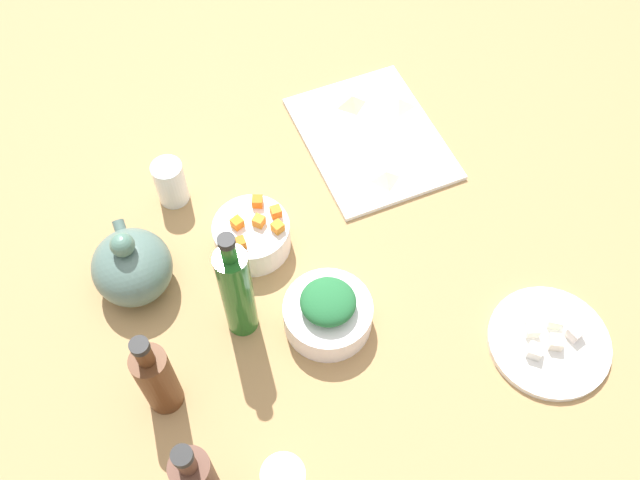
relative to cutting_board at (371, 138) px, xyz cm
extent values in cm
cube|color=#A67E4F|center=(-21.19, 19.30, -2.00)|extent=(190.00, 190.00, 3.00)
cube|color=white|center=(0.00, 0.00, 0.00)|extent=(32.72, 25.96, 1.00)
cylinder|color=white|center=(-50.93, -9.52, 0.10)|extent=(20.12, 20.12, 1.20)
cylinder|color=white|center=(-33.95, 22.95, 2.24)|extent=(14.75, 14.75, 5.49)
cylinder|color=white|center=(-14.82, 29.65, 2.59)|extent=(13.47, 13.47, 6.17)
ellipsoid|color=#506B63|center=(-14.88, 50.67, 4.91)|extent=(14.22, 13.43, 10.82)
sphere|color=#4B7061|center=(-14.88, 50.67, 11.91)|extent=(3.98, 3.98, 3.98)
cylinder|color=#506B63|center=(-8.84, 50.67, 6.26)|extent=(5.38, 2.00, 3.93)
cylinder|color=#533022|center=(-54.76, 49.77, 21.91)|extent=(2.40, 2.40, 4.04)
cylinder|color=black|center=(-54.76, 49.77, 24.53)|extent=(2.67, 2.67, 1.20)
cylinder|color=#532D16|center=(-36.89, 51.55, 7.11)|extent=(5.52, 5.52, 15.23)
cylinder|color=#532D16|center=(-36.89, 51.55, 16.87)|extent=(2.48, 2.48, 4.29)
cylinder|color=black|center=(-36.89, 51.55, 19.61)|extent=(2.76, 2.76, 1.20)
cylinder|color=#1F5E1F|center=(-28.79, 36.17, 10.04)|extent=(5.17, 5.17, 21.08)
cylinder|color=#1F5E1F|center=(-28.79, 36.17, 22.51)|extent=(2.33, 2.33, 3.86)
cylinder|color=black|center=(-28.79, 36.17, 25.04)|extent=(2.59, 2.59, 1.20)
cylinder|color=white|center=(0.62, 40.05, 4.13)|extent=(5.65, 5.65, 9.25)
cube|color=orange|center=(-13.96, 31.73, 6.57)|extent=(2.33, 2.33, 1.80)
cube|color=orange|center=(-10.98, 27.06, 6.57)|extent=(2.36, 2.36, 1.80)
cube|color=orange|center=(-17.30, 25.55, 6.57)|extent=(2.32, 2.32, 1.80)
cube|color=orange|center=(-18.05, 32.55, 6.57)|extent=(1.81, 1.81, 1.80)
cube|color=orange|center=(-14.20, 24.76, 6.57)|extent=(1.84, 1.84, 1.80)
cube|color=orange|center=(-14.96, 28.16, 6.57)|extent=(2.54, 2.54, 1.80)
ellipsoid|color=#236636|center=(-33.95, 22.95, 6.95)|extent=(12.33, 12.39, 3.93)
cube|color=#EFE0CB|center=(-51.88, -9.67, 1.80)|extent=(2.99, 2.99, 2.20)
cube|color=white|center=(-48.51, -7.28, 1.80)|extent=(2.80, 2.80, 2.20)
cube|color=white|center=(-48.46, -11.63, 1.80)|extent=(3.08, 3.08, 2.20)
cube|color=silver|center=(-51.96, -5.73, 1.80)|extent=(3.11, 3.11, 2.20)
cube|color=silver|center=(-51.60, -13.50, 1.80)|extent=(2.69, 2.69, 2.20)
pyramid|color=beige|center=(5.45, -8.27, 1.53)|extent=(6.25, 6.61, 2.07)
pyramid|color=beige|center=(9.09, 0.43, 1.85)|extent=(4.43, 4.72, 2.71)
pyramid|color=beige|center=(-10.66, 1.85, 1.67)|extent=(5.20, 4.86, 2.35)
camera|label=1|loc=(-81.58, 43.11, 107.00)|focal=39.56mm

